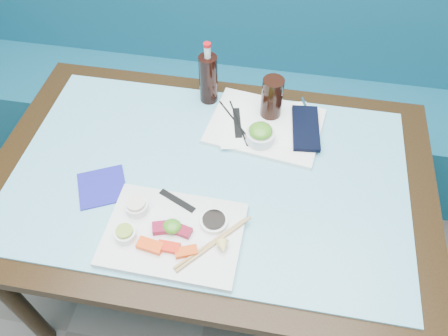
% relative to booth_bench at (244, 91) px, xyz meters
% --- Properties ---
extents(booth_bench, '(3.00, 0.56, 1.17)m').
position_rel_booth_bench_xyz_m(booth_bench, '(0.00, 0.00, 0.00)').
color(booth_bench, navy).
rests_on(booth_bench, ground).
extents(dining_table, '(1.40, 0.90, 0.75)m').
position_rel_booth_bench_xyz_m(dining_table, '(0.00, -0.84, 0.29)').
color(dining_table, black).
rests_on(dining_table, ground).
extents(glass_top, '(1.22, 0.76, 0.01)m').
position_rel_booth_bench_xyz_m(glass_top, '(0.00, -0.84, 0.38)').
color(glass_top, '#63B0C6').
rests_on(glass_top, dining_table).
extents(sashimi_plate, '(0.38, 0.28, 0.02)m').
position_rel_booth_bench_xyz_m(sashimi_plate, '(-0.05, -1.07, 0.39)').
color(sashimi_plate, silver).
rests_on(sashimi_plate, glass_top).
extents(salmon_left, '(0.07, 0.04, 0.02)m').
position_rel_booth_bench_xyz_m(salmon_left, '(-0.10, -1.13, 0.41)').
color(salmon_left, '#F64009').
rests_on(salmon_left, sashimi_plate).
extents(salmon_mid, '(0.06, 0.03, 0.01)m').
position_rel_booth_bench_xyz_m(salmon_mid, '(-0.05, -1.12, 0.41)').
color(salmon_mid, red).
rests_on(salmon_mid, sashimi_plate).
extents(salmon_right, '(0.07, 0.05, 0.01)m').
position_rel_booth_bench_xyz_m(salmon_right, '(-0.00, -1.13, 0.41)').
color(salmon_right, '#E54109').
rests_on(salmon_right, sashimi_plate).
extents(tuna_left, '(0.07, 0.05, 0.02)m').
position_rel_booth_bench_xyz_m(tuna_left, '(-0.08, -1.07, 0.41)').
color(tuna_left, maroon).
rests_on(tuna_left, sashimi_plate).
extents(tuna_right, '(0.06, 0.04, 0.02)m').
position_rel_booth_bench_xyz_m(tuna_right, '(-0.03, -1.07, 0.41)').
color(tuna_right, maroon).
rests_on(tuna_right, sashimi_plate).
extents(seaweed_garnish, '(0.07, 0.06, 0.03)m').
position_rel_booth_bench_xyz_m(seaweed_garnish, '(-0.06, -1.06, 0.42)').
color(seaweed_garnish, '#3E841E').
rests_on(seaweed_garnish, sashimi_plate).
extents(ramekin_wasabi, '(0.08, 0.08, 0.02)m').
position_rel_booth_bench_xyz_m(ramekin_wasabi, '(-0.18, -1.11, 0.42)').
color(ramekin_wasabi, white).
rests_on(ramekin_wasabi, sashimi_plate).
extents(wasabi_fill, '(0.06, 0.06, 0.01)m').
position_rel_booth_bench_xyz_m(wasabi_fill, '(-0.18, -1.11, 0.43)').
color(wasabi_fill, '#7CA635').
rests_on(wasabi_fill, ramekin_wasabi).
extents(ramekin_ginger, '(0.08, 0.08, 0.03)m').
position_rel_booth_bench_xyz_m(ramekin_ginger, '(-0.17, -1.02, 0.42)').
color(ramekin_ginger, white).
rests_on(ramekin_ginger, sashimi_plate).
extents(ginger_fill, '(0.06, 0.06, 0.01)m').
position_rel_booth_bench_xyz_m(ginger_fill, '(-0.17, -1.02, 0.44)').
color(ginger_fill, beige).
rests_on(ginger_fill, ramekin_ginger).
extents(soy_dish, '(0.09, 0.09, 0.02)m').
position_rel_booth_bench_xyz_m(soy_dish, '(0.05, -1.02, 0.41)').
color(soy_dish, white).
rests_on(soy_dish, sashimi_plate).
extents(soy_fill, '(0.08, 0.08, 0.01)m').
position_rel_booth_bench_xyz_m(soy_fill, '(0.05, -1.02, 0.42)').
color(soy_fill, black).
rests_on(soy_fill, soy_dish).
extents(lemon_wedge, '(0.05, 0.04, 0.04)m').
position_rel_booth_bench_xyz_m(lemon_wedge, '(0.09, -1.10, 0.42)').
color(lemon_wedge, '#FFE278').
rests_on(lemon_wedge, sashimi_plate).
extents(chopstick_sleeve, '(0.12, 0.07, 0.00)m').
position_rel_booth_bench_xyz_m(chopstick_sleeve, '(-0.07, -0.97, 0.40)').
color(chopstick_sleeve, black).
rests_on(chopstick_sleeve, sashimi_plate).
extents(wooden_chopstick_a, '(0.17, 0.19, 0.01)m').
position_rel_booth_bench_xyz_m(wooden_chopstick_a, '(0.06, -1.09, 0.41)').
color(wooden_chopstick_a, '#A5844D').
rests_on(wooden_chopstick_a, sashimi_plate).
extents(wooden_chopstick_b, '(0.17, 0.20, 0.01)m').
position_rel_booth_bench_xyz_m(wooden_chopstick_b, '(0.07, -1.09, 0.41)').
color(wooden_chopstick_b, tan).
rests_on(wooden_chopstick_b, sashimi_plate).
extents(serving_tray, '(0.40, 0.33, 0.01)m').
position_rel_booth_bench_xyz_m(serving_tray, '(0.15, -0.61, 0.39)').
color(serving_tray, white).
rests_on(serving_tray, glass_top).
extents(paper_placemat, '(0.34, 0.27, 0.00)m').
position_rel_booth_bench_xyz_m(paper_placemat, '(0.15, -0.61, 0.40)').
color(paper_placemat, white).
rests_on(paper_placemat, serving_tray).
extents(seaweed_bowl, '(0.11, 0.11, 0.04)m').
position_rel_booth_bench_xyz_m(seaweed_bowl, '(0.14, -0.68, 0.42)').
color(seaweed_bowl, silver).
rests_on(seaweed_bowl, serving_tray).
extents(seaweed_salad, '(0.09, 0.09, 0.04)m').
position_rel_booth_bench_xyz_m(seaweed_salad, '(0.14, -0.68, 0.44)').
color(seaweed_salad, '#428A1F').
rests_on(seaweed_salad, seaweed_bowl).
extents(cola_glass, '(0.09, 0.09, 0.15)m').
position_rel_booth_bench_xyz_m(cola_glass, '(0.16, -0.55, 0.47)').
color(cola_glass, black).
rests_on(cola_glass, serving_tray).
extents(navy_pouch, '(0.11, 0.21, 0.02)m').
position_rel_booth_bench_xyz_m(navy_pouch, '(0.28, -0.61, 0.40)').
color(navy_pouch, black).
rests_on(navy_pouch, serving_tray).
extents(fork, '(0.04, 0.09, 0.01)m').
position_rel_booth_bench_xyz_m(fork, '(0.28, -0.50, 0.40)').
color(fork, silver).
rests_on(fork, serving_tray).
extents(black_chopstick_a, '(0.15, 0.19, 0.01)m').
position_rel_booth_bench_xyz_m(black_chopstick_a, '(0.05, -0.62, 0.40)').
color(black_chopstick_a, black).
rests_on(black_chopstick_a, serving_tray).
extents(black_chopstick_b, '(0.10, 0.20, 0.01)m').
position_rel_booth_bench_xyz_m(black_chopstick_b, '(0.06, -0.62, 0.40)').
color(black_chopstick_b, black).
rests_on(black_chopstick_b, serving_tray).
extents(tray_sleeve, '(0.05, 0.14, 0.00)m').
position_rel_booth_bench_xyz_m(tray_sleeve, '(0.05, -0.62, 0.40)').
color(tray_sleeve, black).
rests_on(tray_sleeve, serving_tray).
extents(cola_bottle_body, '(0.07, 0.07, 0.18)m').
position_rel_booth_bench_xyz_m(cola_bottle_body, '(-0.07, -0.50, 0.47)').
color(cola_bottle_body, black).
rests_on(cola_bottle_body, glass_top).
extents(cola_bottle_neck, '(0.03, 0.03, 0.04)m').
position_rel_booth_bench_xyz_m(cola_bottle_neck, '(-0.07, -0.50, 0.59)').
color(cola_bottle_neck, silver).
rests_on(cola_bottle_neck, cola_bottle_body).
extents(cola_bottle_cap, '(0.03, 0.03, 0.01)m').
position_rel_booth_bench_xyz_m(cola_bottle_cap, '(-0.07, -0.50, 0.61)').
color(cola_bottle_cap, '#B90B11').
rests_on(cola_bottle_cap, cola_bottle_neck).
extents(blue_napkin, '(0.19, 0.19, 0.01)m').
position_rel_booth_bench_xyz_m(blue_napkin, '(-0.31, -0.95, 0.39)').
color(blue_napkin, navy).
rests_on(blue_napkin, glass_top).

